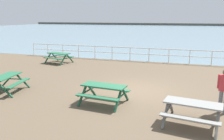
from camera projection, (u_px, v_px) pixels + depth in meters
name	position (u px, v px, depth m)	size (l,w,h in m)	color
ground_plane	(137.00, 92.00, 11.65)	(30.00, 24.00, 0.20)	brown
sea_band	(183.00, 31.00, 60.48)	(142.00, 90.00, 0.01)	gray
distant_shoreline	(187.00, 25.00, 100.30)	(142.00, 6.00, 1.80)	#4C4C47
seaward_railing	(159.00, 53.00, 18.64)	(23.07, 0.07, 1.08)	white
picnic_table_near_left	(104.00, 90.00, 9.76)	(1.92, 1.67, 0.80)	#286B47
picnic_table_near_right	(59.00, 55.00, 18.38)	(2.07, 1.85, 0.80)	#286B47
picnic_table_mid_centre	(6.00, 80.00, 11.29)	(1.80, 2.03, 0.80)	#286B47
picnic_table_far_left	(193.00, 108.00, 7.79)	(1.99, 1.75, 0.80)	gray
visitor	(224.00, 88.00, 8.66)	(0.49, 0.34, 1.66)	slate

